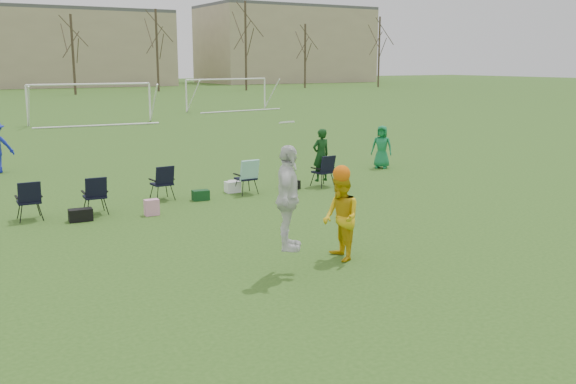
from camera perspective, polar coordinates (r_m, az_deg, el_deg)
ground at (r=10.65m, az=3.43°, el=-9.17°), size 260.00×260.00×0.00m
fielder_green_far at (r=23.21m, az=8.33°, el=3.99°), size 0.85×0.88×1.53m
center_contest at (r=11.73m, az=2.37°, el=-1.35°), size 2.22×1.31×2.78m
sideline_setup at (r=17.94m, az=-7.30°, el=1.05°), size 9.09×2.07×1.76m
goal_mid at (r=41.43m, az=-17.17°, el=8.48°), size 7.40×0.63×2.46m
goal_right at (r=51.08m, az=-5.44°, el=9.42°), size 7.35×1.14×2.46m
building_row at (r=105.01m, az=-24.17°, el=11.76°), size 126.00×16.00×13.00m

